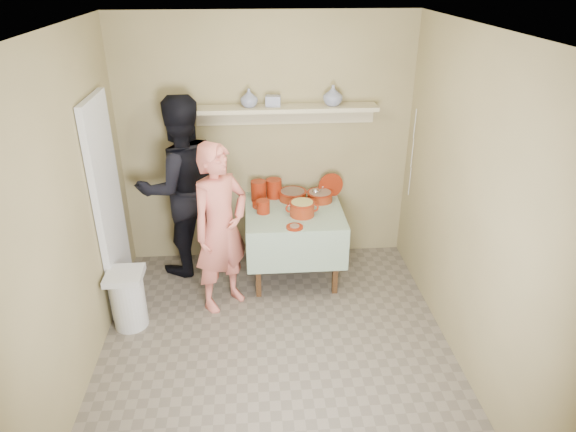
{
  "coord_description": "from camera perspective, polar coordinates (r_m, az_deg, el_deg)",
  "views": [
    {
      "loc": [
        -0.16,
        -3.35,
        2.98
      ],
      "look_at": [
        0.15,
        0.75,
        0.95
      ],
      "focal_mm": 32.0,
      "sensor_mm": 36.0,
      "label": 1
    }
  ],
  "objects": [
    {
      "name": "ceramic_box",
      "position": [
        5.14,
        -1.66,
        12.65
      ],
      "size": [
        0.16,
        0.12,
        0.1
      ],
      "primitive_type": "cube",
      "rotation": [
        0.0,
        0.0,
        -0.12
      ],
      "color": "navy",
      "rests_on": "wall_shelf"
    },
    {
      "name": "front_plate",
      "position": [
        4.78,
        0.74,
        -1.21
      ],
      "size": [
        0.16,
        0.16,
        0.03
      ],
      "color": "maroon",
      "rests_on": "serving_table"
    },
    {
      "name": "bowl_stack",
      "position": [
        5.06,
        -2.78,
        1.05
      ],
      "size": [
        0.13,
        0.13,
        0.13
      ],
      "primitive_type": "cylinder",
      "color": "maroon",
      "rests_on": "serving_table"
    },
    {
      "name": "plate_stack_a",
      "position": [
        5.32,
        -3.3,
        2.82
      ],
      "size": [
        0.16,
        0.16,
        0.21
      ],
      "primitive_type": "cylinder",
      "color": "maroon",
      "rests_on": "serving_table"
    },
    {
      "name": "person_helper",
      "position": [
        5.31,
        -11.73,
        3.15
      ],
      "size": [
        1.13,
        1.03,
        1.88
      ],
      "primitive_type": "imported",
      "rotation": [
        0.0,
        0.0,
        -2.72
      ],
      "color": "black",
      "rests_on": "ground"
    },
    {
      "name": "cazuela_meat_a",
      "position": [
        5.34,
        0.51,
        2.41
      ],
      "size": [
        0.3,
        0.3,
        0.1
      ],
      "color": "maroon",
      "rests_on": "serving_table"
    },
    {
      "name": "cazuela_rice",
      "position": [
        4.99,
        1.58,
        0.96
      ],
      "size": [
        0.33,
        0.25,
        0.14
      ],
      "color": "maroon",
      "rests_on": "serving_table"
    },
    {
      "name": "tile_panel",
      "position": [
        4.91,
        -19.27,
        0.93
      ],
      "size": [
        0.06,
        0.7,
        2.0
      ],
      "primitive_type": "cube",
      "color": "silver",
      "rests_on": "ground"
    },
    {
      "name": "wall_shelf",
      "position": [
        5.18,
        -0.21,
        11.68
      ],
      "size": [
        1.8,
        0.25,
        0.21
      ],
      "color": "#C2B690",
      "rests_on": "room_shell"
    },
    {
      "name": "ladle",
      "position": [
        5.29,
        3.13,
        2.73
      ],
      "size": [
        0.08,
        0.26,
        0.19
      ],
      "color": "silver",
      "rests_on": "cazuela_meat_b"
    },
    {
      "name": "propped_lid",
      "position": [
        5.42,
        4.77,
        3.4
      ],
      "size": [
        0.27,
        0.08,
        0.27
      ],
      "primitive_type": "cylinder",
      "rotation": [
        1.53,
        0.0,
        0.2
      ],
      "color": "maroon",
      "rests_on": "serving_table"
    },
    {
      "name": "electrical_cord",
      "position": [
        5.38,
        13.64,
        6.78
      ],
      "size": [
        0.01,
        0.05,
        0.9
      ],
      "color": "silver",
      "rests_on": "wall_shelf"
    },
    {
      "name": "trash_bin",
      "position": [
        4.86,
        -17.33,
        -8.78
      ],
      "size": [
        0.32,
        0.32,
        0.56
      ],
      "color": "silver",
      "rests_on": "ground"
    },
    {
      "name": "person_cook",
      "position": [
        4.71,
        -7.48,
        -1.38
      ],
      "size": [
        0.7,
        0.68,
        1.63
      ],
      "primitive_type": "imported",
      "rotation": [
        0.0,
        0.0,
        0.7
      ],
      "color": "#CF6759",
      "rests_on": "ground"
    },
    {
      "name": "cazuela_meat_b",
      "position": [
        5.33,
        3.58,
        2.29
      ],
      "size": [
        0.28,
        0.28,
        0.1
      ],
      "color": "maroon",
      "rests_on": "serving_table"
    },
    {
      "name": "vase_right",
      "position": [
        5.17,
        5.01,
        13.21
      ],
      "size": [
        0.23,
        0.23,
        0.2
      ],
      "primitive_type": "imported",
      "rotation": [
        0.0,
        0.0,
        -0.24
      ],
      "color": "navy",
      "rests_on": "wall_shelf"
    },
    {
      "name": "serving_table",
      "position": [
        5.2,
        0.66,
        -0.42
      ],
      "size": [
        0.97,
        0.97,
        0.76
      ],
      "color": "#4C2D16",
      "rests_on": "ground"
    },
    {
      "name": "room_shell",
      "position": [
        3.62,
        -1.47,
        4.04
      ],
      "size": [
        3.04,
        3.54,
        2.62
      ],
      "color": "#988A5D",
      "rests_on": "ground"
    },
    {
      "name": "plate_stack_b",
      "position": [
        5.39,
        -1.57,
        3.1
      ],
      "size": [
        0.16,
        0.16,
        0.2
      ],
      "primitive_type": "cylinder",
      "color": "maroon",
      "rests_on": "serving_table"
    },
    {
      "name": "ground",
      "position": [
        4.49,
        -1.23,
        -15.35
      ],
      "size": [
        3.5,
        3.5,
        0.0
      ],
      "primitive_type": "plane",
      "color": "#6C6255",
      "rests_on": "ground"
    },
    {
      "name": "vase_left",
      "position": [
        5.11,
        -4.36,
        12.95
      ],
      "size": [
        0.23,
        0.23,
        0.18
      ],
      "primitive_type": "imported",
      "rotation": [
        0.0,
        0.0,
        0.51
      ],
      "color": "navy",
      "rests_on": "wall_shelf"
    },
    {
      "name": "empty_bowl",
      "position": [
        5.2,
        -3.17,
        1.26
      ],
      "size": [
        0.15,
        0.15,
        0.04
      ],
      "primitive_type": "cylinder",
      "color": "maroon",
      "rests_on": "serving_table"
    }
  ]
}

